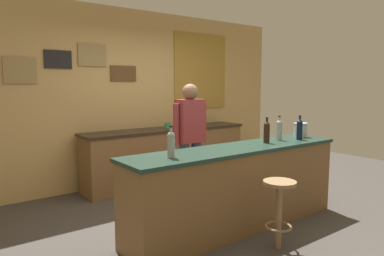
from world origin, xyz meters
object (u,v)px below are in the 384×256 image
object	(u,v)px
bartender	(190,136)
wine_bottle_c	(279,129)
ice_bucket	(300,129)
wine_bottle_b	(267,132)
coffee_mug	(167,125)
wine_bottle_a	(171,144)
bar_stool	(279,203)
wine_bottle_d	(300,129)
wine_glass_b	(189,119)
wine_glass_a	(184,121)

from	to	relation	value
bartender	wine_bottle_c	distance (m)	1.13
ice_bucket	wine_bottle_b	bearing A→B (deg)	-175.06
coffee_mug	wine_bottle_a	bearing A→B (deg)	-122.14
bar_stool	wine_bottle_b	distance (m)	1.01
wine_bottle_d	wine_glass_b	size ratio (longest dim) A/B	1.97
wine_bottle_b	ice_bucket	xyz separation A→B (m)	(0.74, 0.06, -0.04)
bartender	wine_bottle_d	bearing A→B (deg)	-44.32
wine_bottle_d	coffee_mug	xyz separation A→B (m)	(-0.60, 2.12, -0.11)
wine_bottle_b	wine_glass_b	distance (m)	2.19
bartender	wine_bottle_a	size ratio (longest dim) A/B	5.29
bar_stool	wine_glass_b	bearing A→B (deg)	71.03
wine_bottle_c	bartender	bearing A→B (deg)	131.89
wine_bottle_d	ice_bucket	distance (m)	0.26
ice_bucket	wine_glass_a	size ratio (longest dim) A/B	1.21
wine_bottle_d	bartender	bearing A→B (deg)	135.68
wine_bottle_d	wine_glass_b	distance (m)	2.22
wine_bottle_c	ice_bucket	distance (m)	0.45
ice_bucket	bar_stool	bearing A→B (deg)	-150.95
coffee_mug	wine_bottle_c	bearing A→B (deg)	-79.77
ice_bucket	wine_glass_a	bearing A→B (deg)	106.17
wine_glass_b	wine_bottle_c	bearing A→B (deg)	-94.11
wine_glass_a	wine_glass_b	distance (m)	0.31
wine_bottle_a	ice_bucket	size ratio (longest dim) A/B	1.63
wine_bottle_d	wine_glass_b	world-z (taller)	wine_bottle_d
wine_glass_b	wine_bottle_a	bearing A→B (deg)	-129.79
wine_bottle_b	coffee_mug	xyz separation A→B (m)	(-0.07, 2.04, -0.11)
coffee_mug	wine_glass_b	bearing A→B (deg)	11.09
wine_glass_a	bar_stool	bearing A→B (deg)	-105.30
wine_bottle_a	wine_bottle_b	xyz separation A→B (m)	(1.38, 0.04, 0.00)
wine_bottle_b	wine_bottle_d	size ratio (longest dim) A/B	1.00
wine_bottle_c	wine_bottle_d	xyz separation A→B (m)	(0.24, -0.13, 0.00)
wine_bottle_a	wine_bottle_d	size ratio (longest dim) A/B	1.00
bar_stool	wine_glass_a	world-z (taller)	wine_glass_a
bartender	wine_glass_b	distance (m)	1.55
wine_glass_b	wine_bottle_d	bearing A→B (deg)	-87.75
wine_bottle_d	bar_stool	bearing A→B (deg)	-151.96
wine_bottle_a	wine_glass_a	world-z (taller)	wine_bottle_a
wine_bottle_c	ice_bucket	size ratio (longest dim) A/B	1.63
coffee_mug	bartender	bearing A→B (deg)	-108.76
wine_bottle_c	wine_bottle_d	world-z (taller)	same
wine_glass_b	bartender	bearing A→B (deg)	-125.72
wine_bottle_d	wine_glass_a	distance (m)	2.06
wine_bottle_c	wine_bottle_b	bearing A→B (deg)	-170.15
bartender	bar_stool	bearing A→B (deg)	-91.95
wine_bottle_c	wine_bottle_d	bearing A→B (deg)	-28.29
bar_stool	wine_bottle_a	xyz separation A→B (m)	(-0.87, 0.59, 0.60)
wine_glass_a	wine_bottle_a	bearing A→B (deg)	-128.27
wine_bottle_b	coffee_mug	distance (m)	2.05
wine_bottle_a	coffee_mug	bearing A→B (deg)	57.86
ice_bucket	wine_glass_b	xyz separation A→B (m)	(-0.30, 2.08, -0.01)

